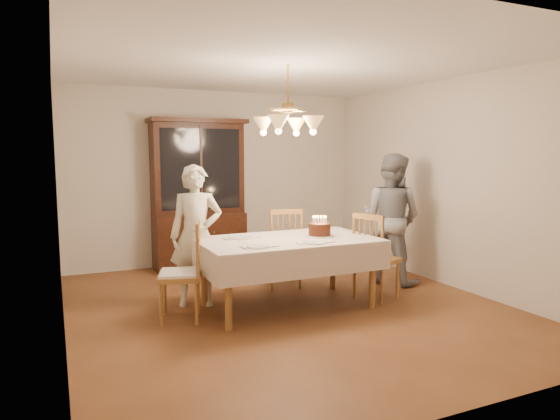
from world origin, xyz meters
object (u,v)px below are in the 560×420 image
china_hutch (198,197)px  birthday_cake (320,230)px  dining_table (288,246)px  chair_far_side (283,252)px  elderly_woman (196,236)px

china_hutch → birthday_cake: bearing=-71.5°
dining_table → china_hutch: china_hutch is taller
dining_table → chair_far_side: chair_far_side is taller
chair_far_side → dining_table: bearing=-111.1°
china_hutch → elderly_woman: bearing=-106.1°
china_hutch → dining_table: bearing=-80.6°
dining_table → elderly_woman: size_ratio=1.22×
china_hutch → elderly_woman: china_hutch is taller
chair_far_side → birthday_cake: bearing=-84.3°
chair_far_side → birthday_cake: (0.08, -0.80, 0.39)m
birthday_cake → chair_far_side: bearing=95.7°
china_hutch → elderly_woman: (-0.51, -1.77, -0.26)m
dining_table → elderly_woman: 1.01m
chair_far_side → birthday_cake: size_ratio=3.33×
china_hutch → birthday_cake: 2.40m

